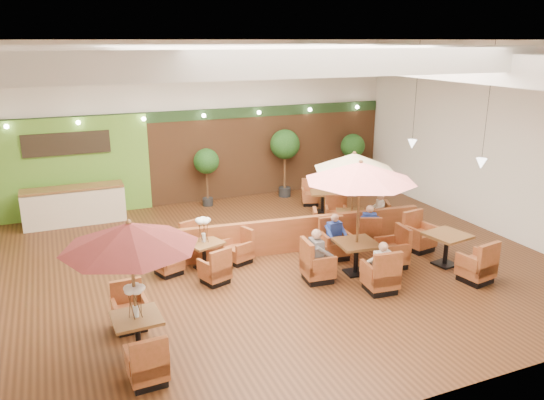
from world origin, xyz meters
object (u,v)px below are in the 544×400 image
table_3 (204,253)px  diner_4 (378,208)px  topiary_1 (285,147)px  diner_0 (381,261)px  diner_3 (369,221)px  table_4 (446,250)px  booth_divider (304,233)px  table_1 (359,198)px  table_2 (353,179)px  diner_2 (318,250)px  topiary_0 (206,163)px  table_0 (131,254)px  table_5 (322,202)px  diner_1 (335,232)px  topiary_2 (353,148)px  service_counter (74,206)px

table_3 → diner_4: table_3 is taller
topiary_1 → diner_0: 7.97m
diner_0 → diner_3: 2.76m
table_4 → booth_divider: bearing=131.7°
table_1 → diner_0: 1.58m
table_3 → table_2: bearing=-11.9°
table_2 → table_3: size_ratio=1.02×
diner_2 → diner_3: 2.70m
table_3 → booth_divider: bearing=-16.5°
table_2 → topiary_0: size_ratio=1.31×
table_0 → diner_2: table_0 is taller
table_4 → table_5: size_ratio=1.16×
topiary_0 → table_3: bearing=-107.2°
topiary_0 → diner_1: 6.03m
table_0 → topiary_1: bearing=48.7°
topiary_1 → diner_2: bearing=-107.9°
table_2 → topiary_1: bearing=114.6°
topiary_0 → diner_4: size_ratio=2.80×
table_0 → table_2: 7.72m
table_4 → topiary_2: topiary_2 is taller
topiary_0 → diner_2: 6.84m
table_5 → diner_0: (-1.53, -5.64, 0.41)m
topiary_0 → diner_0: size_ratio=2.64×
table_3 → table_5: table_3 is taller
table_4 → diner_2: diner_2 is taller
diner_2 → diner_3: diner_2 is taller
table_5 → diner_3: size_ratio=3.37×
booth_divider → diner_2: 1.97m
diner_1 → diner_2: diner_2 is taller
service_counter → diner_4: bearing=-27.1°
table_3 → table_4: (5.70, -2.18, -0.01)m
table_3 → topiary_1: size_ratio=1.04×
diner_3 → diner_1: bearing=-137.6°
table_1 → diner_4: bearing=52.3°
diner_1 → table_0: bearing=24.1°
diner_2 → diner_3: (2.31, 1.40, -0.04)m
table_1 → table_2: bearing=67.0°
topiary_1 → topiary_2: topiary_1 is taller
table_0 → topiary_0: 9.01m
topiary_1 → topiary_2: size_ratio=1.17×
topiary_0 → service_counter: bearing=-177.3°
service_counter → topiary_2: size_ratio=1.42×
table_2 → diner_0: table_2 is taller
table_0 → topiary_0: size_ratio=1.29×
table_1 → diner_2: table_1 is taller
diner_2 → diner_4: 3.97m
booth_divider → table_4: 3.69m
table_3 → table_5: (4.86, 2.85, -0.08)m
table_2 → table_5: (0.27, 2.27, -1.38)m
table_5 → topiary_2: (2.41, 2.17, 1.23)m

